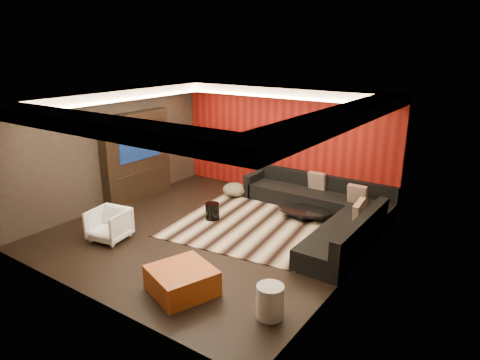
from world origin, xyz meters
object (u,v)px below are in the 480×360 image
Objects in this scene: white_side_table at (270,301)px; armchair at (109,225)px; coffee_table at (304,214)px; drum_stool at (212,211)px; orange_ottoman at (182,280)px; sectional_sofa at (326,211)px.

armchair reaches higher than white_side_table.
coffee_table is at bearing 39.49° from armchair.
armchair is at bearing 174.74° from white_side_table.
coffee_table is at bearing 36.40° from drum_stool.
armchair reaches higher than orange_ottoman.
white_side_table reaches higher than orange_ottoman.
drum_stool is at bearing 141.05° from white_side_table.
sectional_sofa is (-0.77, 3.68, 0.01)m from white_side_table.
sectional_sofa is (2.14, 1.33, 0.06)m from drum_stool.
coffee_table is 3.82m from orange_ottoman.
orange_ottoman is at bearing -93.52° from coffee_table.
sectional_sofa reaches higher than orange_ottoman.
drum_stool is 3.74m from white_side_table.
armchair is at bearing -130.39° from coffee_table.
white_side_table is at bearing -70.81° from coffee_table.
white_side_table is at bearing -15.39° from armchair.
orange_ottoman reaches higher than coffee_table.
armchair reaches higher than drum_stool.
sectional_sofa is at bearing 35.85° from armchair.
drum_stool is 2.25m from armchair.
coffee_table is 4.22m from armchair.
sectional_sofa is at bearing 79.71° from orange_ottoman.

